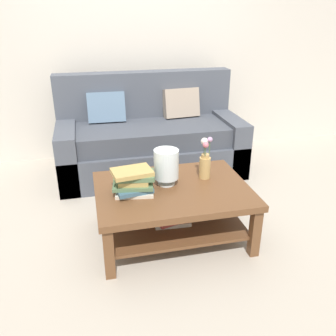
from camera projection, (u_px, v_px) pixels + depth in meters
name	position (u px, v px, depth m)	size (l,w,h in m)	color
ground_plane	(170.00, 213.00, 3.24)	(10.00, 10.00, 0.00)	#ADA393
back_wall	(137.00, 41.00, 4.16)	(6.40, 0.12, 2.70)	beige
couch	(150.00, 139.00, 3.98)	(1.97, 0.90, 1.06)	#474C56
coffee_table	(172.00, 202.00, 2.80)	(1.17, 0.86, 0.44)	brown
book_stack_main	(133.00, 181.00, 2.64)	(0.33, 0.27, 0.19)	beige
glass_hurricane_vase	(166.00, 165.00, 2.74)	(0.19, 0.19, 0.28)	silver
flower_pitcher	(205.00, 162.00, 2.86)	(0.10, 0.10, 0.35)	tan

